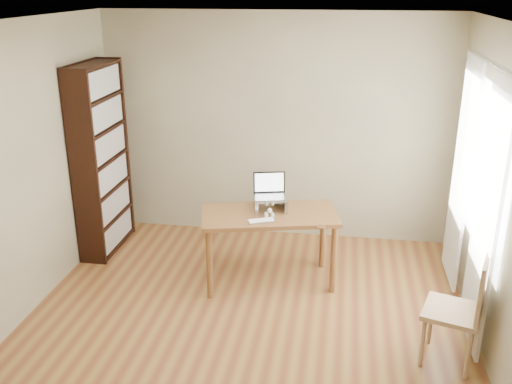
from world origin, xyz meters
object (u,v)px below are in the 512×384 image
object	(u,v)px
laptop	(271,190)
cat	(269,203)
keyboard	(261,221)
desk	(269,223)
chair	(463,305)
bookshelf	(101,159)

from	to	relation	value
laptop	cat	bearing A→B (deg)	-137.94
keyboard	laptop	bearing A→B (deg)	59.64
desk	keyboard	bearing A→B (deg)	-115.72
chair	keyboard	bearing A→B (deg)	171.27
laptop	chair	bearing A→B (deg)	-49.39
cat	chair	world-z (taller)	chair
bookshelf	desk	size ratio (longest dim) A/B	1.46
bookshelf	chair	bearing A→B (deg)	-23.66
desk	cat	size ratio (longest dim) A/B	2.94
keyboard	chair	world-z (taller)	chair
desk	laptop	distance (m)	0.32
desk	keyboard	xyz separation A→B (m)	(-0.05, -0.22, 0.11)
desk	keyboard	world-z (taller)	keyboard
desk	laptop	bearing A→B (deg)	76.19
cat	chair	distance (m)	2.08
desk	laptop	xyz separation A→B (m)	(0.00, 0.14, 0.29)
laptop	keyboard	xyz separation A→B (m)	(-0.05, -0.36, -0.18)
keyboard	chair	distance (m)	1.93
keyboard	cat	xyz separation A→B (m)	(0.03, 0.33, 0.06)
cat	laptop	bearing A→B (deg)	43.64
bookshelf	keyboard	xyz separation A→B (m)	(1.89, -0.74, -0.29)
laptop	keyboard	bearing A→B (deg)	-111.24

